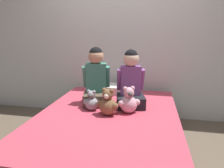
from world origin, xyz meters
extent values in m
plane|color=brown|center=(0.00, 0.00, 0.00)|extent=(14.00, 14.00, 0.00)
cube|color=silver|center=(0.00, 1.13, 1.25)|extent=(8.00, 0.06, 2.50)
cube|color=brown|center=(0.00, 0.00, 0.10)|extent=(1.54, 2.04, 0.20)
cube|color=white|center=(0.00, 0.00, 0.32)|extent=(1.51, 2.00, 0.23)
cube|color=#C64256|center=(0.00, 0.00, 0.45)|extent=(1.52, 2.02, 0.03)
cube|color=brown|center=(-0.21, 0.29, 0.54)|extent=(0.36, 0.39, 0.15)
cube|color=#3D8470|center=(-0.22, 0.34, 0.79)|extent=(0.27, 0.18, 0.36)
sphere|color=tan|center=(-0.22, 0.34, 1.06)|extent=(0.19, 0.19, 0.19)
sphere|color=black|center=(-0.22, 0.34, 1.09)|extent=(0.16, 0.16, 0.16)
cylinder|color=#3D8470|center=(-0.36, 0.31, 0.80)|extent=(0.08, 0.16, 0.29)
cylinder|color=#3D8470|center=(-0.08, 0.37, 0.80)|extent=(0.08, 0.16, 0.29)
cube|color=black|center=(0.22, 0.29, 0.53)|extent=(0.38, 0.38, 0.14)
cube|color=#7F4789|center=(0.21, 0.34, 0.78)|extent=(0.26, 0.17, 0.35)
sphere|color=beige|center=(0.21, 0.34, 1.04)|extent=(0.18, 0.18, 0.18)
sphere|color=black|center=(0.21, 0.34, 1.07)|extent=(0.16, 0.16, 0.16)
cylinder|color=#7F4789|center=(0.07, 0.31, 0.79)|extent=(0.08, 0.16, 0.28)
cylinder|color=#7F4789|center=(0.34, 0.37, 0.79)|extent=(0.08, 0.16, 0.28)
sphere|color=#939399|center=(-0.21, 0.09, 0.54)|extent=(0.15, 0.15, 0.15)
sphere|color=#939399|center=(-0.21, 0.09, 0.65)|extent=(0.09, 0.09, 0.09)
sphere|color=#4C4742|center=(-0.21, 0.05, 0.64)|extent=(0.04, 0.04, 0.04)
sphere|color=#939399|center=(-0.24, 0.09, 0.68)|extent=(0.04, 0.04, 0.04)
sphere|color=#939399|center=(-0.18, 0.08, 0.68)|extent=(0.04, 0.04, 0.04)
sphere|color=#939399|center=(-0.28, 0.08, 0.56)|extent=(0.06, 0.06, 0.06)
sphere|color=#939399|center=(-0.14, 0.06, 0.56)|extent=(0.06, 0.06, 0.06)
sphere|color=#DBA3B2|center=(0.22, 0.09, 0.56)|extent=(0.19, 0.19, 0.19)
sphere|color=#DBA3B2|center=(0.22, 0.09, 0.70)|extent=(0.12, 0.12, 0.12)
sphere|color=#4C4742|center=(0.24, 0.04, 0.69)|extent=(0.05, 0.05, 0.05)
sphere|color=#DBA3B2|center=(0.18, 0.07, 0.74)|extent=(0.05, 0.05, 0.05)
sphere|color=#DBA3B2|center=(0.26, 0.11, 0.74)|extent=(0.05, 0.05, 0.05)
sphere|color=#DBA3B2|center=(0.14, 0.04, 0.58)|extent=(0.07, 0.07, 0.07)
sphere|color=#DBA3B2|center=(0.31, 0.11, 0.58)|extent=(0.07, 0.07, 0.07)
sphere|color=brown|center=(0.01, -0.01, 0.56)|extent=(0.19, 0.19, 0.19)
sphere|color=brown|center=(0.01, -0.01, 0.69)|extent=(0.12, 0.12, 0.12)
sphere|color=beige|center=(0.00, -0.06, 0.69)|extent=(0.05, 0.05, 0.05)
sphere|color=brown|center=(-0.04, -0.01, 0.74)|extent=(0.05, 0.05, 0.05)
sphere|color=brown|center=(0.05, -0.02, 0.74)|extent=(0.05, 0.05, 0.05)
sphere|color=brown|center=(-0.09, -0.02, 0.58)|extent=(0.07, 0.07, 0.07)
sphere|color=brown|center=(0.09, -0.05, 0.58)|extent=(0.07, 0.07, 0.07)
cube|color=silver|center=(0.00, 0.83, 0.52)|extent=(0.52, 0.33, 0.11)
camera|label=1|loc=(0.44, -2.00, 1.33)|focal=32.00mm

